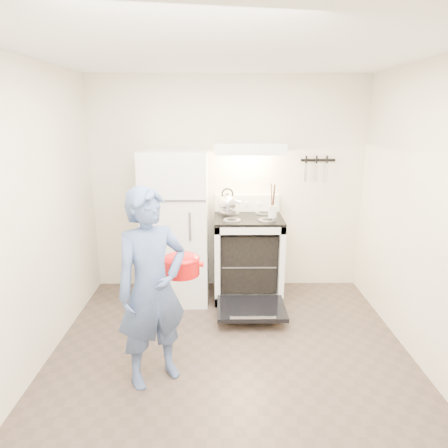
{
  "coord_description": "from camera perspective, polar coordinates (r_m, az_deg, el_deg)",
  "views": [
    {
      "loc": [
        -0.09,
        -2.86,
        2.07
      ],
      "look_at": [
        -0.05,
        1.0,
        1.0
      ],
      "focal_mm": 32.0,
      "sensor_mm": 36.0,
      "label": 1
    }
  ],
  "objects": [
    {
      "name": "pizza_stone",
      "position": [
        4.65,
        2.67,
        -4.85
      ],
      "size": [
        0.29,
        0.29,
        0.02
      ],
      "primitive_type": "cylinder",
      "color": "#8A664C",
      "rests_on": "oven_rack"
    },
    {
      "name": "refrigerator",
      "position": [
        4.51,
        -6.81,
        -0.33
      ],
      "size": [
        0.7,
        0.7,
        1.7
      ],
      "primitive_type": "cube",
      "color": "white",
      "rests_on": "floor"
    },
    {
      "name": "knife_strip",
      "position": [
        4.81,
        13.28,
        8.87
      ],
      "size": [
        0.4,
        0.02,
        0.03
      ],
      "primitive_type": "cube",
      "color": "black",
      "rests_on": "back_wall"
    },
    {
      "name": "dutch_oven",
      "position": [
        3.38,
        -6.1,
        -6.06
      ],
      "size": [
        0.37,
        0.3,
        0.24
      ],
      "primitive_type": null,
      "color": "red",
      "rests_on": "person"
    },
    {
      "name": "stove_body",
      "position": [
        4.64,
        3.42,
        -4.87
      ],
      "size": [
        0.76,
        0.65,
        0.92
      ],
      "primitive_type": "cube",
      "color": "white",
      "rests_on": "floor"
    },
    {
      "name": "oven_door",
      "position": [
        4.23,
        3.9,
        -11.94
      ],
      "size": [
        0.7,
        0.54,
        0.04
      ],
      "primitive_type": "cube",
      "color": "black",
      "rests_on": "floor"
    },
    {
      "name": "cooktop",
      "position": [
        4.49,
        3.51,
        0.82
      ],
      "size": [
        0.76,
        0.65,
        0.03
      ],
      "primitive_type": "cube",
      "color": "black",
      "rests_on": "stove_body"
    },
    {
      "name": "floor",
      "position": [
        3.53,
        1.03,
        -20.38
      ],
      "size": [
        3.6,
        3.6,
        0.0
      ],
      "primitive_type": "plane",
      "color": "#4D3E34",
      "rests_on": "ground"
    },
    {
      "name": "oven_rack",
      "position": [
        4.64,
        3.41,
        -5.1
      ],
      "size": [
        0.6,
        0.52,
        0.01
      ],
      "primitive_type": "cube",
      "color": "slate",
      "rests_on": "stove_body"
    },
    {
      "name": "backsplash",
      "position": [
        4.74,
        3.3,
        3.04
      ],
      "size": [
        0.76,
        0.07,
        0.2
      ],
      "primitive_type": "cube",
      "color": "white",
      "rests_on": "cooktop"
    },
    {
      "name": "tea_kettle",
      "position": [
        4.54,
        0.49,
        3.2
      ],
      "size": [
        0.25,
        0.21,
        0.31
      ],
      "primitive_type": null,
      "color": "silver",
      "rests_on": "cooktop"
    },
    {
      "name": "range_hood",
      "position": [
        4.44,
        3.61,
        10.8
      ],
      "size": [
        0.76,
        0.5,
        0.12
      ],
      "primitive_type": "cube",
      "color": "white",
      "rests_on": "back_wall"
    },
    {
      "name": "utensil_jar",
      "position": [
        4.37,
        6.94,
        1.79
      ],
      "size": [
        0.1,
        0.1,
        0.13
      ],
      "primitive_type": "cylinder",
      "rotation": [
        0.0,
        0.0,
        0.17
      ],
      "color": "silver",
      "rests_on": "cooktop"
    },
    {
      "name": "back_wall",
      "position": [
        4.73,
        0.51,
        5.51
      ],
      "size": [
        3.2,
        0.02,
        2.5
      ],
      "primitive_type": "cube",
      "color": "#F0E7CC",
      "rests_on": "ground"
    },
    {
      "name": "person",
      "position": [
        3.12,
        -10.24,
        -9.06
      ],
      "size": [
        0.68,
        0.63,
        1.57
      ],
      "primitive_type": "imported",
      "rotation": [
        0.0,
        0.0,
        0.59
      ],
      "color": "#344771",
      "rests_on": "floor"
    }
  ]
}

